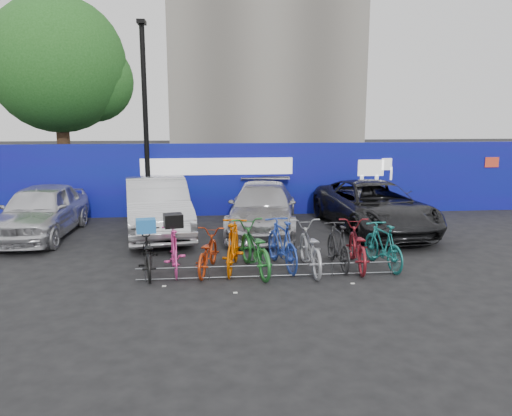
{
  "coord_description": "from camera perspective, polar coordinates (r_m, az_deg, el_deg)",
  "views": [
    {
      "loc": [
        -1.25,
        -10.51,
        3.45
      ],
      "look_at": [
        -0.08,
        2.0,
        1.0
      ],
      "focal_mm": 35.0,
      "sensor_mm": 36.0,
      "label": 1
    }
  ],
  "objects": [
    {
      "name": "car_2",
      "position": [
        14.47,
        0.75,
        0.01
      ],
      "size": [
        2.59,
        4.92,
        1.36
      ],
      "primitive_type": "imported",
      "rotation": [
        0.0,
        0.0,
        -0.15
      ],
      "color": "#ADADB2",
      "rests_on": "ground"
    },
    {
      "name": "bike_rack",
      "position": [
        10.52,
        1.78,
        -7.17
      ],
      "size": [
        5.6,
        0.03,
        0.3
      ],
      "color": "#595B60",
      "rests_on": "ground"
    },
    {
      "name": "cargo_crate",
      "position": [
        10.76,
        -12.48,
        -2.0
      ],
      "size": [
        0.45,
        0.37,
        0.29
      ],
      "primitive_type": "cube",
      "rotation": [
        0.0,
        0.0,
        0.18
      ],
      "color": "#226AB6",
      "rests_on": "bike_0"
    },
    {
      "name": "tree",
      "position": [
        21.36,
        -21.03,
        14.68
      ],
      "size": [
        5.4,
        5.2,
        7.8
      ],
      "color": "#382314",
      "rests_on": "ground"
    },
    {
      "name": "bike_4",
      "position": [
        10.79,
        -0.21,
        -4.59
      ],
      "size": [
        1.12,
        2.16,
        1.08
      ],
      "primitive_type": "imported",
      "rotation": [
        0.0,
        0.0,
        3.35
      ],
      "color": "#206F29",
      "rests_on": "ground"
    },
    {
      "name": "hoarding",
      "position": [
        16.71,
        -0.97,
        3.32
      ],
      "size": [
        22.0,
        0.18,
        2.4
      ],
      "color": "navy",
      "rests_on": "ground"
    },
    {
      "name": "car_3",
      "position": [
        14.94,
        13.31,
        0.19
      ],
      "size": [
        2.8,
        5.31,
        1.42
      ],
      "primitive_type": "imported",
      "rotation": [
        0.0,
        0.0,
        0.09
      ],
      "color": "black",
      "rests_on": "ground"
    },
    {
      "name": "cargo_topcase",
      "position": [
        10.78,
        -9.44,
        -1.43
      ],
      "size": [
        0.46,
        0.43,
        0.29
      ],
      "primitive_type": "cube",
      "rotation": [
        0.0,
        0.0,
        0.22
      ],
      "color": "black",
      "rests_on": "bike_1"
    },
    {
      "name": "car_1",
      "position": [
        14.36,
        -11.22,
        0.14
      ],
      "size": [
        2.41,
        4.97,
        1.57
      ],
      "primitive_type": "imported",
      "rotation": [
        0.0,
        0.0,
        0.16
      ],
      "color": "silver",
      "rests_on": "ground"
    },
    {
      "name": "lamppost",
      "position": [
        16.03,
        -12.52,
        10.15
      ],
      "size": [
        0.25,
        0.5,
        6.11
      ],
      "color": "black",
      "rests_on": "ground"
    },
    {
      "name": "bike_1",
      "position": [
        10.93,
        -9.34,
        -4.73
      ],
      "size": [
        0.67,
        1.72,
        1.0
      ],
      "primitive_type": "imported",
      "rotation": [
        0.0,
        0.0,
        3.26
      ],
      "color": "#F1409C",
      "rests_on": "ground"
    },
    {
      "name": "car_0",
      "position": [
        15.0,
        -23.39,
        -0.29
      ],
      "size": [
        1.91,
        4.39,
        1.47
      ],
      "primitive_type": "imported",
      "rotation": [
        0.0,
        0.0,
        -0.04
      ],
      "color": "silver",
      "rests_on": "ground"
    },
    {
      "name": "bike_0",
      "position": [
        10.91,
        -12.34,
        -5.1
      ],
      "size": [
        0.89,
        1.84,
        0.93
      ],
      "primitive_type": "imported",
      "rotation": [
        0.0,
        0.0,
        3.3
      ],
      "color": "black",
      "rests_on": "ground"
    },
    {
      "name": "bike_5",
      "position": [
        11.08,
        3.0,
        -4.08
      ],
      "size": [
        0.89,
        1.94,
        1.12
      ],
      "primitive_type": "imported",
      "rotation": [
        0.0,
        0.0,
        3.34
      ],
      "color": "#223DA2",
      "rests_on": "ground"
    },
    {
      "name": "bike_6",
      "position": [
        10.96,
        6.13,
        -4.5
      ],
      "size": [
        0.74,
        2.0,
        1.04
      ],
      "primitive_type": "imported",
      "rotation": [
        0.0,
        0.0,
        3.16
      ],
      "color": "#9B9DA2",
      "rests_on": "ground"
    },
    {
      "name": "bike_2",
      "position": [
        10.88,
        -5.6,
        -5.02
      ],
      "size": [
        0.93,
        1.79,
        0.89
      ],
      "primitive_type": "imported",
      "rotation": [
        0.0,
        0.0,
        2.93
      ],
      "color": "#A92F0C",
      "rests_on": "ground"
    },
    {
      "name": "bike_3",
      "position": [
        10.89,
        -2.64,
        -4.32
      ],
      "size": [
        0.83,
        1.94,
        1.13
      ],
      "primitive_type": "imported",
      "rotation": [
        0.0,
        0.0,
        2.98
      ],
      "color": "#CB5200",
      "rests_on": "ground"
    },
    {
      "name": "bike_9",
      "position": [
        11.46,
        14.31,
        -4.16
      ],
      "size": [
        0.77,
        1.76,
        1.02
      ],
      "primitive_type": "imported",
      "rotation": [
        0.0,
        0.0,
        3.31
      ],
      "color": "#19726F",
      "rests_on": "ground"
    },
    {
      "name": "bike_7",
      "position": [
        11.28,
        9.38,
        -4.22
      ],
      "size": [
        0.53,
        1.7,
        1.01
      ],
      "primitive_type": "imported",
      "rotation": [
        0.0,
        0.0,
        3.18
      ],
      "color": "#252527",
      "rests_on": "ground"
    },
    {
      "name": "bike_8",
      "position": [
        11.33,
        11.44,
        -4.22
      ],
      "size": [
        0.89,
        1.99,
        1.01
      ],
      "primitive_type": "imported",
      "rotation": [
        0.0,
        0.0,
        3.03
      ],
      "color": "maroon",
      "rests_on": "ground"
    },
    {
      "name": "ground",
      "position": [
        11.13,
        1.39,
        -7.0
      ],
      "size": [
        100.0,
        100.0,
        0.0
      ],
      "primitive_type": "plane",
      "color": "black",
      "rests_on": "ground"
    }
  ]
}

